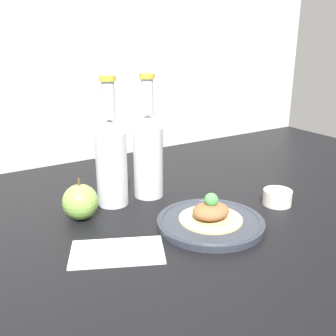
% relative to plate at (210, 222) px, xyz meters
% --- Properties ---
extents(ground_plane, '(1.80, 1.10, 0.04)m').
position_rel_plate_xyz_m(ground_plane, '(0.02, 0.09, -0.03)').
color(ground_plane, black).
extents(wall_backsplash, '(1.80, 0.03, 0.80)m').
position_rel_plate_xyz_m(wall_backsplash, '(0.02, 0.62, 0.39)').
color(wall_backsplash, silver).
rests_on(wall_backsplash, ground_plane).
extents(plate, '(0.24, 0.24, 0.02)m').
position_rel_plate_xyz_m(plate, '(0.00, 0.00, 0.00)').
color(plate, '#2D333D').
rests_on(plate, ground_plane).
extents(plated_food, '(0.14, 0.14, 0.06)m').
position_rel_plate_xyz_m(plated_food, '(-0.00, 0.00, 0.02)').
color(plated_food, '#D6BC7F').
rests_on(plated_food, plate).
extents(cider_bottle_left, '(0.08, 0.08, 0.31)m').
position_rel_plate_xyz_m(cider_bottle_left, '(-0.13, 0.22, 0.11)').
color(cider_bottle_left, silver).
rests_on(cider_bottle_left, ground_plane).
extents(cider_bottle_right, '(0.08, 0.08, 0.31)m').
position_rel_plate_xyz_m(cider_bottle_right, '(-0.03, 0.22, 0.11)').
color(cider_bottle_right, silver).
rests_on(cider_bottle_right, ground_plane).
extents(apple, '(0.08, 0.08, 0.10)m').
position_rel_plate_xyz_m(apple, '(-0.23, 0.19, 0.03)').
color(apple, '#84B74C').
rests_on(apple, ground_plane).
extents(napkin, '(0.21, 0.17, 0.01)m').
position_rel_plate_xyz_m(napkin, '(-0.22, 0.00, -0.01)').
color(napkin, white).
rests_on(napkin, ground_plane).
extents(dipping_bowl, '(0.07, 0.07, 0.04)m').
position_rel_plate_xyz_m(dipping_bowl, '(0.21, 0.01, 0.01)').
color(dipping_bowl, silver).
rests_on(dipping_bowl, ground_plane).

